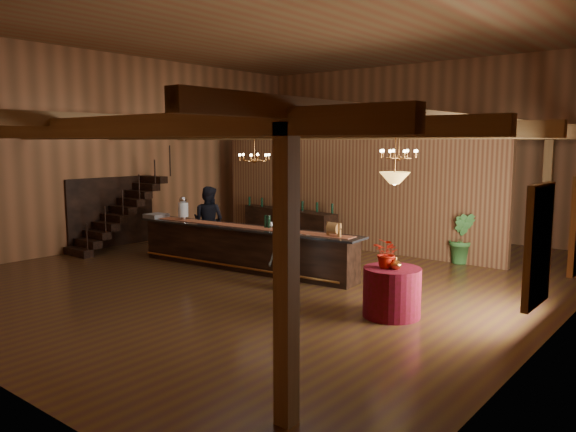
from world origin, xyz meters
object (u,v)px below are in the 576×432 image
Objects in this scene: beverage_dispenser at (183,209)px; chandelier_right at (399,154)px; backbar_shelf at (288,226)px; floor_plant at (463,238)px; chandelier_left at (254,157)px; raffle_drum at (334,228)px; guest at (286,254)px; pendant_lamp at (395,178)px; bartender at (283,236)px; tasting_bar at (244,248)px; round_table at (392,292)px; staff_second at (208,221)px.

beverage_dispenser is 5.72m from chandelier_right.
floor_plant reaches higher than backbar_shelf.
chandelier_left is 0.62× the size of floor_plant.
raffle_drum is 0.23× the size of guest.
guest is (-2.58, 0.28, -1.68)m from pendant_lamp.
bartender reaches higher than backbar_shelf.
tasting_bar reaches higher than round_table.
round_table is 4.95m from floor_plant.
tasting_bar is 2.08m from guest.
chandelier_left is at bearing -176.20° from chandelier_right.
beverage_dispenser is 0.33× the size of staff_second.
beverage_dispenser is 0.41× the size of guest.
pendant_lamp is at bearing -21.88° from chandelier_left.
bartender is 0.83× the size of staff_second.
beverage_dispenser is 0.17× the size of backbar_shelf.
chandelier_right reaches higher than guest.
bartender is (0.55, 0.81, 0.24)m from tasting_bar.
tasting_bar is 4.27× the size of guest.
staff_second reaches higher than round_table.
tasting_bar is at bearing -134.78° from floor_plant.
chandelier_right reaches higher than beverage_dispenser.
chandelier_right is at bearing 13.87° from beverage_dispenser.
pendant_lamp reaches higher than floor_plant.
raffle_drum is 2.09m from chandelier_right.
round_table is at bearing -12.61° from guest.
chandelier_left is 1.00× the size of chandelier_right.
tasting_bar is at bearing 166.82° from round_table.
pendant_lamp is at bearing -8.21° from beverage_dispenser.
chandelier_right is (4.81, -2.27, 2.26)m from backbar_shelf.
raffle_drum reaches higher than floor_plant.
chandelier_right is 2.55m from pendant_lamp.
floor_plant is at bearing 61.11° from guest.
backbar_shelf is at bearing 154.73° from chandelier_right.
chandelier_left is at bearing 164.96° from raffle_drum.
pendant_lamp reaches higher than guest.
raffle_drum is at bearing -30.74° from backbar_shelf.
chandelier_left is 2.14m from bartender.
chandelier_left is at bearing 158.12° from round_table.
pendant_lamp is (0.00, 0.00, 1.97)m from round_table.
chandelier_left is (-0.50, 0.95, 2.11)m from tasting_bar.
guest is at bearing -120.27° from raffle_drum.
guest is at bearing -112.37° from floor_plant.
tasting_bar is 1.73× the size of backbar_shelf.
guest is at bearing -126.34° from chandelier_right.
floor_plant reaches higher than round_table.
staff_second reaches higher than floor_plant.
staff_second is (-6.45, 1.77, 0.49)m from round_table.
chandelier_right is at bearing 116.35° from round_table.
tasting_bar is at bearing 40.20° from bartender.
pendant_lamp is 5.25m from floor_plant.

